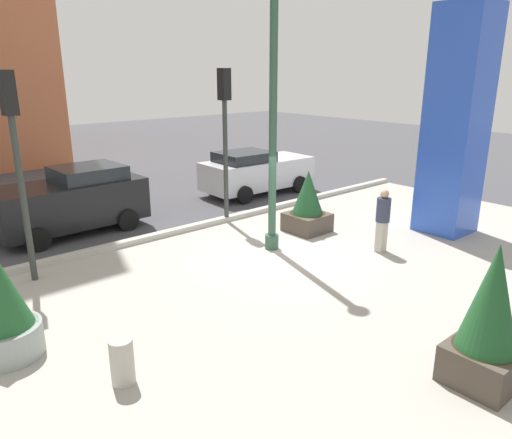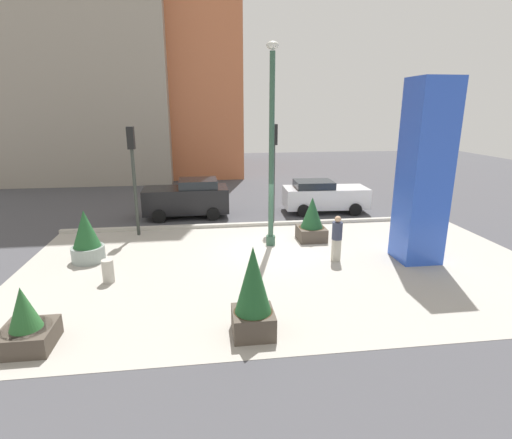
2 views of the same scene
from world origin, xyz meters
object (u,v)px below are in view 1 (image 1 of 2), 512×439
object	(u,v)px
art_pillar_blue	(456,124)
potted_plant_by_pillar	(489,320)
car_intersection	(256,172)
traffic_light_far_side	(225,122)
potted_plant_near_left	(308,204)
traffic_light_corner	(15,144)
potted_plant_mid_plaza	(2,310)
concrete_bollard	(122,362)
pedestrian_by_curb	(383,218)
car_passing_lane	(72,200)
lamp_post	(273,108)

from	to	relation	value
art_pillar_blue	potted_plant_by_pillar	bearing A→B (deg)	-147.29
car_intersection	traffic_light_far_side	bearing A→B (deg)	-145.07
potted_plant_near_left	traffic_light_corner	distance (m)	7.75
art_pillar_blue	traffic_light_corner	xyz separation A→B (m)	(-10.36, 4.27, -0.04)
potted_plant_mid_plaza	car_intersection	world-z (taller)	potted_plant_mid_plaza
concrete_bollard	traffic_light_corner	distance (m)	5.57
traffic_light_corner	art_pillar_blue	bearing A→B (deg)	-22.38
art_pillar_blue	pedestrian_by_curb	bearing A→B (deg)	176.30
potted_plant_by_pillar	car_intersection	bearing A→B (deg)	65.25
concrete_bollard	pedestrian_by_curb	xyz separation A→B (m)	(7.66, 0.78, 0.56)
car_intersection	art_pillar_blue	bearing A→B (deg)	-79.90
car_passing_lane	pedestrian_by_curb	xyz separation A→B (m)	(5.43, -6.89, -0.02)
lamp_post	pedestrian_by_curb	xyz separation A→B (m)	(2.02, -2.02, -2.76)
traffic_light_far_side	pedestrian_by_curb	size ratio (longest dim) A/B	2.75
concrete_bollard	potted_plant_by_pillar	bearing A→B (deg)	-40.57
potted_plant_by_pillar	car_passing_lane	size ratio (longest dim) A/B	0.54
potted_plant_near_left	traffic_light_corner	world-z (taller)	traffic_light_corner
car_intersection	car_passing_lane	size ratio (longest dim) A/B	1.04
art_pillar_blue	concrete_bollard	distance (m)	10.94
concrete_bollard	traffic_light_far_side	distance (m)	8.74
concrete_bollard	car_passing_lane	bearing A→B (deg)	73.80
potted_plant_by_pillar	traffic_light_corner	world-z (taller)	traffic_light_corner
pedestrian_by_curb	lamp_post	bearing A→B (deg)	135.05
art_pillar_blue	potted_plant_mid_plaza	bearing A→B (deg)	173.34
car_passing_lane	potted_plant_by_pillar	bearing A→B (deg)	-80.35
potted_plant_mid_plaza	concrete_bollard	size ratio (longest dim) A/B	2.51
traffic_light_corner	pedestrian_by_curb	bearing A→B (deg)	-28.67
car_intersection	lamp_post	bearing A→B (deg)	-126.90
art_pillar_blue	car_intersection	world-z (taller)	art_pillar_blue
potted_plant_by_pillar	potted_plant_mid_plaza	world-z (taller)	potted_plant_by_pillar
potted_plant_by_pillar	art_pillar_blue	bearing A→B (deg)	32.71
art_pillar_blue	pedestrian_by_curb	distance (m)	3.65
potted_plant_near_left	concrete_bollard	xyz separation A→B (m)	(-7.42, -3.20, -0.45)
traffic_light_far_side	car_intersection	world-z (taller)	traffic_light_far_side
art_pillar_blue	car_intersection	bearing A→B (deg)	100.10
lamp_post	traffic_light_corner	distance (m)	5.85
pedestrian_by_curb	car_intersection	bearing A→B (deg)	76.62
lamp_post	traffic_light_far_side	bearing A→B (deg)	78.24
traffic_light_corner	car_passing_lane	bearing A→B (deg)	54.19
potted_plant_by_pillar	traffic_light_far_side	size ratio (longest dim) A/B	0.49
potted_plant_mid_plaza	lamp_post	bearing A→B (deg)	7.11
art_pillar_blue	traffic_light_far_side	size ratio (longest dim) A/B	1.36
traffic_light_far_side	traffic_light_corner	xyz separation A→B (m)	(-6.00, -0.65, -0.01)
potted_plant_by_pillar	car_intersection	xyz separation A→B (m)	(5.17, 11.21, -0.21)
potted_plant_by_pillar	concrete_bollard	distance (m)	5.48
potted_plant_mid_plaza	potted_plant_near_left	size ratio (longest dim) A/B	1.03
potted_plant_by_pillar	car_intersection	distance (m)	12.35
concrete_bollard	traffic_light_far_side	size ratio (longest dim) A/B	0.16
art_pillar_blue	traffic_light_corner	size ratio (longest dim) A/B	1.37
concrete_bollard	car_intersection	xyz separation A→B (m)	(9.30, 7.68, 0.48)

